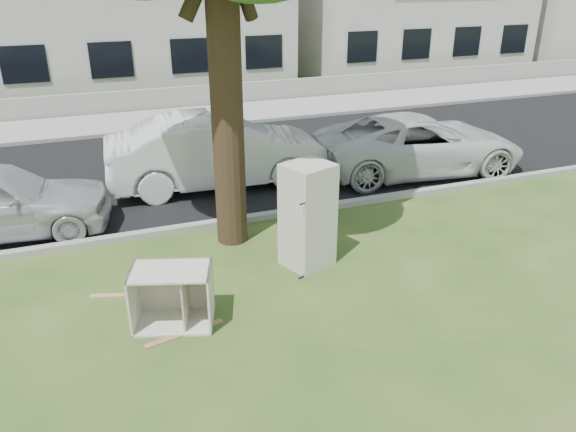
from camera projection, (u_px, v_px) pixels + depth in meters
name	position (u px, v px, depth m)	size (l,w,h in m)	color
ground	(289.00, 283.00, 8.74)	(120.00, 120.00, 0.00)	#294C1B
road	(203.00, 166.00, 13.87)	(120.00, 7.00, 0.01)	black
kerb_near	(244.00, 222.00, 10.83)	(120.00, 0.18, 0.12)	gray
kerb_far	(176.00, 130.00, 16.90)	(120.00, 0.18, 0.12)	gray
sidewalk	(168.00, 119.00, 18.14)	(120.00, 2.80, 0.01)	gray
low_wall	(159.00, 98.00, 19.37)	(120.00, 0.15, 0.70)	gray
fridge	(308.00, 215.00, 8.99)	(0.71, 0.66, 1.73)	beige
cabinet	(172.00, 297.00, 7.60)	(1.07, 0.66, 0.83)	silver
plank_a	(185.00, 333.00, 7.53)	(1.11, 0.09, 0.02)	#A0704D
plank_b	(122.00, 295.00, 8.40)	(0.93, 0.09, 0.02)	tan
plank_c	(175.00, 282.00, 8.76)	(0.80, 0.09, 0.02)	tan
car_center	(218.00, 151.00, 12.35)	(1.68, 4.82, 1.59)	silver
car_right	(419.00, 144.00, 13.24)	(2.28, 4.93, 1.37)	silver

